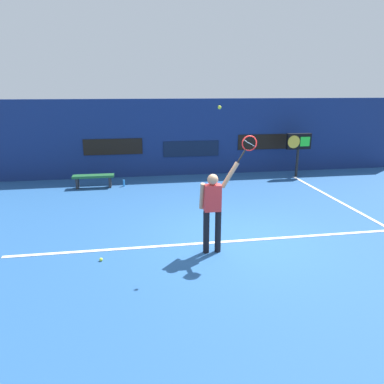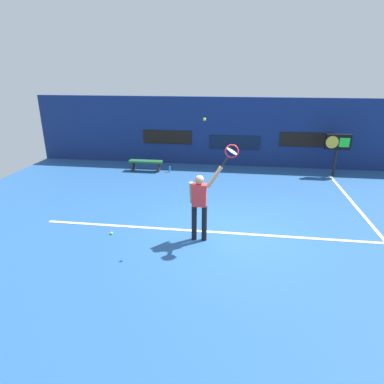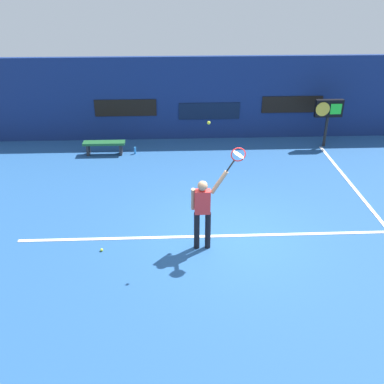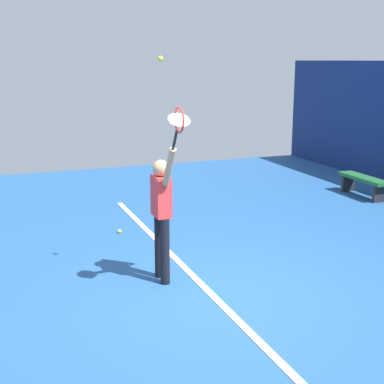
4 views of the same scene
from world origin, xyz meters
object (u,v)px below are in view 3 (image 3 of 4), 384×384
at_px(tennis_ball, 209,123).
at_px(water_bottle, 135,150).
at_px(court_bench, 104,145).
at_px(spare_ball, 102,250).
at_px(tennis_racket, 237,156).
at_px(scoreboard_clock, 329,110).
at_px(tennis_player, 203,209).

xyz_separation_m(tennis_ball, water_bottle, (-2.03, 5.69, -2.86)).
bearing_deg(court_bench, spare_ball, -83.30).
xyz_separation_m(tennis_racket, spare_ball, (-2.99, -0.05, -2.22)).
bearing_deg(court_bench, scoreboard_clock, 3.23).
distance_m(court_bench, spare_ball, 5.76).
relative_size(tennis_racket, spare_ball, 8.90).
height_order(tennis_racket, spare_ball, tennis_racket).
height_order(scoreboard_clock, court_bench, scoreboard_clock).
bearing_deg(spare_ball, tennis_player, 1.35).
distance_m(scoreboard_clock, water_bottle, 6.77).
xyz_separation_m(tennis_player, tennis_racket, (0.70, -0.00, 1.25)).
height_order(tennis_player, spare_ball, tennis_player).
bearing_deg(tennis_player, court_bench, 117.57).
bearing_deg(tennis_racket, spare_ball, -179.05).
xyz_separation_m(tennis_ball, spare_ball, (-2.38, -0.03, -2.95)).
height_order(scoreboard_clock, spare_ball, scoreboard_clock).
bearing_deg(tennis_player, tennis_racket, -0.35).
xyz_separation_m(tennis_racket, scoreboard_clock, (4.02, 6.10, -0.96)).
bearing_deg(spare_ball, scoreboard_clock, 41.27).
height_order(tennis_ball, spare_ball, tennis_ball).
bearing_deg(scoreboard_clock, tennis_player, -127.76).
bearing_deg(water_bottle, scoreboard_clock, 3.73).
xyz_separation_m(tennis_racket, tennis_ball, (-0.61, -0.02, 0.73)).
bearing_deg(tennis_player, water_bottle, 108.84).
bearing_deg(tennis_player, scoreboard_clock, 52.24).
bearing_deg(scoreboard_clock, spare_ball, -138.73).
relative_size(scoreboard_clock, court_bench, 1.20).
height_order(tennis_player, tennis_racket, tennis_racket).
distance_m(tennis_racket, court_bench, 7.01).
bearing_deg(tennis_ball, tennis_racket, 1.75).
xyz_separation_m(tennis_racket, water_bottle, (-2.63, 5.67, -2.14)).
height_order(court_bench, water_bottle, court_bench).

